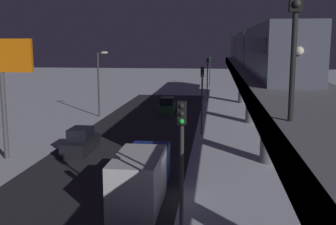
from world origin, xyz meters
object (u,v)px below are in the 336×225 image
traffic_light_near (182,157)px  traffic_light_mid (202,91)px  rail_signal (295,26)px  traffic_light_far (207,73)px  traffic_light_distant (210,65)px  commercial_billboard (1,68)px  box_truck (142,176)px  subway_train (252,47)px  sedan_black (81,142)px  sedan_green (167,107)px

traffic_light_near → traffic_light_mid: (0.00, -23.11, 0.00)m
rail_signal → traffic_light_mid: rail_signal is taller
traffic_light_far → traffic_light_distant: size_ratio=1.00×
traffic_light_mid → commercial_billboard: 17.64m
rail_signal → commercial_billboard: 24.23m
commercial_billboard → box_truck: bearing=148.8°
subway_train → traffic_light_near: size_ratio=8.67×
traffic_light_distant → traffic_light_mid: bearing=90.0°
subway_train → traffic_light_far: size_ratio=8.67×
subway_train → box_truck: subway_train is taller
box_truck → commercial_billboard: 14.57m
traffic_light_distant → commercial_billboard: bearing=75.8°
sedan_black → traffic_light_far: 32.29m
sedan_green → traffic_light_far: bearing=67.5°
sedan_green → traffic_light_mid: 13.14m
sedan_black → commercial_billboard: (4.95, 2.43, 6.03)m
sedan_green → traffic_light_near: size_ratio=0.70×
traffic_light_near → traffic_light_far: bearing=-90.0°
traffic_light_mid → sedan_black: bearing=39.3°
traffic_light_far → traffic_light_distant: bearing=-90.0°
traffic_light_far → commercial_billboard: (14.25, 33.16, 2.63)m
rail_signal → traffic_light_near: rail_signal is taller
subway_train → traffic_light_distant: size_ratio=8.67×
rail_signal → sedan_green: rail_signal is taller
traffic_light_near → traffic_light_distant: bearing=-90.0°
sedan_green → commercial_billboard: (9.55, 21.84, 6.03)m
sedan_black → box_truck: (-6.60, 9.42, 0.55)m
traffic_light_far → traffic_light_distant: 23.11m
subway_train → traffic_light_near: 33.58m
rail_signal → sedan_black: bearing=-55.9°
traffic_light_mid → traffic_light_distant: same height
subway_train → sedan_black: (14.54, 17.45, -7.32)m
subway_train → traffic_light_mid: bearing=61.9°
sedan_green → traffic_light_mid: bearing=-68.3°
sedan_green → traffic_light_far: 12.72m
traffic_light_distant → traffic_light_near: bearing=90.0°
traffic_light_far → commercial_billboard: size_ratio=0.72×
rail_signal → traffic_light_distant: bearing=-87.3°
rail_signal → traffic_light_mid: (3.44, -26.47, -4.87)m
traffic_light_near → traffic_light_mid: bearing=-90.0°
subway_train → traffic_light_mid: (5.24, 9.82, -3.92)m
subway_train → traffic_light_far: subway_train is taller
traffic_light_mid → traffic_light_distant: bearing=-90.0°
traffic_light_distant → rail_signal: bearing=92.7°
subway_train → box_truck: 28.82m
sedan_green → traffic_light_far: (-4.70, -11.32, 3.40)m
traffic_light_near → traffic_light_mid: 23.11m
traffic_light_mid → commercial_billboard: size_ratio=0.72×
subway_train → traffic_light_distant: subway_train is taller
traffic_light_far → commercial_billboard: bearing=66.7°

